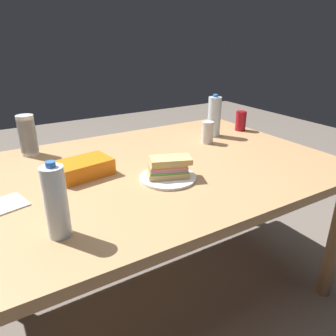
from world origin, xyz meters
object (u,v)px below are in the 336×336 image
at_px(sandwich, 169,167).
at_px(water_bottle_spare, 56,202).
at_px(dining_table, 144,181).
at_px(paper_plate, 168,178).
at_px(chip_bag, 84,168).
at_px(soda_can_red, 241,121).
at_px(water_bottle_tall, 214,117).
at_px(soda_can_silver, 207,132).
at_px(plastic_cup_stack, 28,135).

bearing_deg(sandwich, water_bottle_spare, -159.79).
distance_m(dining_table, paper_plate, 0.19).
height_order(paper_plate, chip_bag, chip_bag).
bearing_deg(chip_bag, dining_table, 159.72).
distance_m(paper_plate, soda_can_red, 0.88).
bearing_deg(water_bottle_tall, chip_bag, -168.24).
bearing_deg(soda_can_red, water_bottle_tall, -178.56).
height_order(water_bottle_spare, soda_can_silver, water_bottle_spare).
bearing_deg(chip_bag, plastic_cup_stack, -78.49).
xyz_separation_m(paper_plate, plastic_cup_stack, (-0.44, 0.62, 0.10)).
distance_m(paper_plate, soda_can_silver, 0.54).
height_order(paper_plate, soda_can_silver, soda_can_silver).
relative_size(water_bottle_tall, plastic_cup_stack, 1.22).
height_order(soda_can_red, chip_bag, soda_can_red).
distance_m(sandwich, soda_can_red, 0.88).
distance_m(dining_table, sandwich, 0.21).
distance_m(paper_plate, chip_bag, 0.37).
distance_m(dining_table, chip_bag, 0.29).
height_order(dining_table, plastic_cup_stack, plastic_cup_stack).
relative_size(paper_plate, water_bottle_spare, 0.99).
height_order(plastic_cup_stack, water_bottle_spare, water_bottle_spare).
bearing_deg(sandwich, dining_table, 100.91).
distance_m(paper_plate, water_bottle_tall, 0.70).
distance_m(soda_can_red, chip_bag, 1.09).
relative_size(sandwich, water_bottle_spare, 0.85).
bearing_deg(soda_can_red, sandwich, -152.67).
distance_m(soda_can_red, soda_can_silver, 0.35).
relative_size(soda_can_red, plastic_cup_stack, 0.60).
distance_m(soda_can_red, water_bottle_tall, 0.23).
xyz_separation_m(water_bottle_tall, soda_can_silver, (-0.12, -0.09, -0.06)).
relative_size(paper_plate, plastic_cup_stack, 1.18).
relative_size(sandwich, water_bottle_tall, 0.82).
relative_size(paper_plate, chip_bag, 1.04).
bearing_deg(water_bottle_spare, chip_bag, 63.43).
xyz_separation_m(paper_plate, soda_can_silver, (0.44, 0.31, 0.05)).
bearing_deg(paper_plate, water_bottle_tall, 35.29).
bearing_deg(paper_plate, water_bottle_spare, -159.67).
bearing_deg(chip_bag, soda_can_red, -179.34).
xyz_separation_m(plastic_cup_stack, water_bottle_spare, (-0.05, -0.81, 0.01)).
bearing_deg(plastic_cup_stack, sandwich, -54.30).
height_order(dining_table, paper_plate, paper_plate).
xyz_separation_m(dining_table, paper_plate, (0.03, -0.17, 0.08)).
distance_m(chip_bag, water_bottle_spare, 0.46).
distance_m(soda_can_red, plastic_cup_stack, 1.25).
relative_size(dining_table, water_bottle_spare, 7.46).
xyz_separation_m(dining_table, water_bottle_spare, (-0.47, -0.35, 0.19)).
height_order(dining_table, chip_bag, chip_bag).
height_order(soda_can_red, soda_can_silver, same).
relative_size(sandwich, soda_can_silver, 1.68).
height_order(dining_table, water_bottle_spare, water_bottle_spare).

